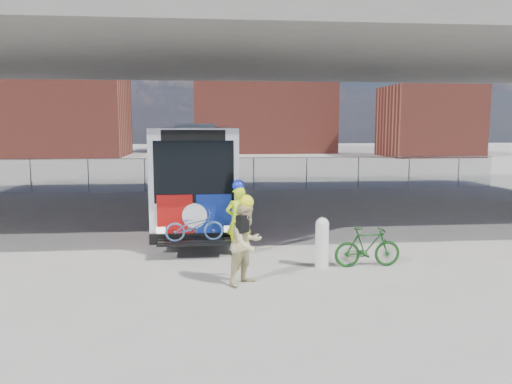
{
  "coord_description": "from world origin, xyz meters",
  "views": [
    {
      "loc": [
        -1.67,
        -15.61,
        3.65
      ],
      "look_at": [
        -0.14,
        -0.52,
        1.6
      ],
      "focal_mm": 35.0,
      "sensor_mm": 36.0,
      "label": 1
    }
  ],
  "objects": [
    {
      "name": "overpass",
      "position": [
        0.0,
        4.0,
        6.54
      ],
      "size": [
        40.0,
        16.0,
        7.95
      ],
      "color": "#605E59",
      "rests_on": "ground"
    },
    {
      "name": "bike_parked",
      "position": [
        2.46,
        -3.43,
        0.52
      ],
      "size": [
        1.74,
        0.51,
        1.04
      ],
      "primitive_type": "imported",
      "rotation": [
        0.0,
        0.0,
        1.58
      ],
      "color": "#144115",
      "rests_on": "ground"
    },
    {
      "name": "ground",
      "position": [
        0.0,
        0.0,
        0.0
      ],
      "size": [
        160.0,
        160.0,
        0.0
      ],
      "primitive_type": "plane",
      "color": "#9E9991",
      "rests_on": "ground"
    },
    {
      "name": "chainlink_fence",
      "position": [
        0.0,
        12.0,
        1.42
      ],
      "size": [
        30.0,
        0.06,
        30.0
      ],
      "color": "gray",
      "rests_on": "ground"
    },
    {
      "name": "cyclist_tan",
      "position": [
        -0.76,
        -4.51,
        0.98
      ],
      "size": [
        1.16,
        1.15,
        2.08
      ],
      "rotation": [
        0.0,
        0.0,
        0.75
      ],
      "color": "beige",
      "rests_on": "ground"
    },
    {
      "name": "smokestack",
      "position": [
        14.0,
        55.0,
        12.5
      ],
      "size": [
        2.2,
        2.2,
        25.0
      ],
      "primitive_type": "cylinder",
      "color": "brown",
      "rests_on": "ground"
    },
    {
      "name": "bollard",
      "position": [
        1.28,
        -3.34,
        0.7
      ],
      "size": [
        0.34,
        0.34,
        1.3
      ],
      "color": "white",
      "rests_on": "ground"
    },
    {
      "name": "brick_buildings",
      "position": [
        1.23,
        48.23,
        5.42
      ],
      "size": [
        54.0,
        22.0,
        12.0
      ],
      "color": "brown",
      "rests_on": "ground"
    },
    {
      "name": "bus",
      "position": [
        -2.0,
        4.46,
        2.11
      ],
      "size": [
        2.67,
        12.9,
        3.69
      ],
      "color": "silver",
      "rests_on": "ground"
    },
    {
      "name": "cyclist_hivis",
      "position": [
        -0.77,
        -1.88,
        1.03
      ],
      "size": [
        0.75,
        0.53,
        2.14
      ],
      "rotation": [
        0.0,
        0.0,
        3.23
      ],
      "color": "#CFFF1A",
      "rests_on": "ground"
    }
  ]
}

